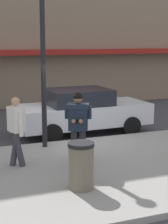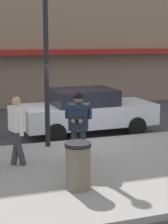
% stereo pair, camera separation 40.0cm
% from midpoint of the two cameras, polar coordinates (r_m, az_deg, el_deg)
% --- Properties ---
extents(ground_plane, '(80.00, 80.00, 0.00)m').
position_cam_midpoint_polar(ground_plane, '(11.81, -2.81, -4.60)').
color(ground_plane, '#3D3D42').
extents(sidewalk, '(32.00, 5.30, 0.14)m').
position_cam_midpoint_polar(sidewalk, '(9.68, 8.28, -7.81)').
color(sidewalk, gray).
rests_on(sidewalk, ground).
extents(curb_paint_line, '(28.00, 0.12, 0.01)m').
position_cam_midpoint_polar(curb_paint_line, '(12.19, 1.59, -4.08)').
color(curb_paint_line, silver).
rests_on(curb_paint_line, ground).
extents(parked_sedan_mid, '(4.55, 2.02, 1.54)m').
position_cam_midpoint_polar(parked_sedan_mid, '(12.71, -1.20, 0.19)').
color(parked_sedan_mid, silver).
rests_on(parked_sedan_mid, ground).
extents(man_texting_on_phone, '(0.61, 0.65, 1.81)m').
position_cam_midpoint_polar(man_texting_on_phone, '(9.00, -2.18, -1.34)').
color(man_texting_on_phone, '#23232B').
rests_on(man_texting_on_phone, sidewalk).
extents(pedestrian_in_light_coat, '(0.40, 0.58, 1.70)m').
position_cam_midpoint_polar(pedestrian_in_light_coat, '(9.14, -11.52, -2.29)').
color(pedestrian_in_light_coat, '#33333D').
rests_on(pedestrian_in_light_coat, sidewalk).
extents(street_lamp_post, '(0.36, 0.36, 4.88)m').
position_cam_midpoint_polar(street_lamp_post, '(10.46, -7.41, 10.73)').
color(street_lamp_post, black).
rests_on(street_lamp_post, sidewalk).
extents(trash_bin, '(0.55, 0.55, 0.98)m').
position_cam_midpoint_polar(trash_bin, '(7.73, -1.96, -8.16)').
color(trash_bin, '#665B4C').
rests_on(trash_bin, sidewalk).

